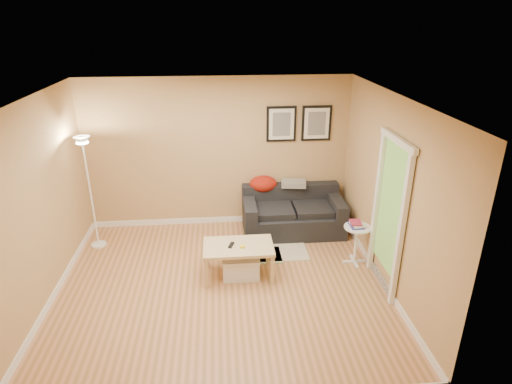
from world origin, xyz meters
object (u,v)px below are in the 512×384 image
Objects in this scene: floor_lamp at (91,196)px; side_table at (356,245)px; sofa at (293,212)px; book_stack at (356,224)px; coffee_table at (239,260)px; storage_bin at (241,266)px.

side_table is at bearing -12.38° from floor_lamp.
book_stack is (0.75, -1.07, 0.27)m from sofa.
coffee_table is 2.57m from floor_lamp.
storage_bin is 2.62m from floor_lamp.
floor_lamp is (-2.27, 1.09, 0.71)m from storage_bin.
storage_bin is 2.27× the size of book_stack.
storage_bin is 0.29× the size of floor_lamp.
floor_lamp is (-3.25, -0.21, 0.50)m from sofa.
sofa is 1.33m from book_stack.
coffee_table is 0.53× the size of floor_lamp.
sofa is 1.33m from side_table.
coffee_table is at bearing -128.19° from sofa.
storage_bin is 1.77m from side_table.
coffee_table is 1.79m from side_table.
floor_lamp is (-4.02, 0.88, 0.57)m from side_table.
coffee_table is 1.84× the size of storage_bin.
floor_lamp is (-2.25, 1.07, 0.63)m from coffee_table.
sofa is at bearing 125.23° from side_table.
book_stack reaches higher than side_table.
sofa reaches higher than side_table.
side_table is (1.77, 0.19, 0.06)m from coffee_table.
side_table is 0.34m from book_stack.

